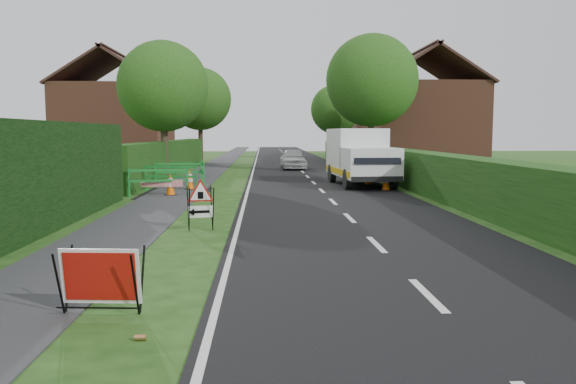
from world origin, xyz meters
name	(u,v)px	position (x,y,z in m)	size (l,w,h in m)	color
ground	(249,258)	(0.00, 0.00, 0.00)	(120.00, 120.00, 0.00)	#1C3F12
road_surface	(291,161)	(2.50, 35.00, 0.00)	(6.00, 90.00, 0.02)	black
footpath	(223,161)	(-3.00, 35.00, 0.01)	(2.00, 90.00, 0.02)	#2D2D30
hedge_west_far	(170,173)	(-5.00, 22.00, 0.00)	(1.00, 24.00, 1.80)	#14380F
hedge_east	(397,181)	(6.50, 16.00, 0.00)	(1.20, 50.00, 1.50)	#14380F
house_west	(116,123)	(-10.00, 30.00, 2.90)	(7.50, 7.40, 7.88)	brown
house_east_a	(421,123)	(11.00, 28.00, 2.90)	(7.50, 7.40, 7.88)	brown
house_east_b	(390,126)	(12.00, 42.00, 2.90)	(7.50, 7.40, 7.88)	brown
tree_nw	(163,87)	(-4.60, 18.00, 4.48)	(4.40, 4.40, 6.70)	#2D2116
tree_ne	(372,81)	(6.40, 22.00, 5.17)	(5.20, 5.20, 7.79)	#2D2116
tree_fw	(200,99)	(-4.60, 34.00, 4.83)	(4.80, 4.80, 7.24)	#2D2116
tree_fe	(335,110)	(6.40, 38.00, 4.22)	(4.20, 4.20, 6.33)	#2D2116
red_rect_sign	(100,278)	(-1.73, -3.12, 0.47)	(1.00, 0.66, 0.82)	black
triangle_sign	(199,201)	(-1.20, 2.79, 0.69)	(0.82, 0.82, 1.00)	black
works_van	(360,155)	(4.38, 13.89, 1.28)	(2.42, 5.43, 2.42)	silver
traffic_cone_0	(386,181)	(5.02, 11.62, 0.39)	(0.38, 0.38, 0.79)	black
traffic_cone_1	(369,176)	(4.79, 14.05, 0.39)	(0.38, 0.38, 0.79)	black
traffic_cone_2	(373,172)	(5.47, 16.49, 0.39)	(0.38, 0.38, 0.79)	black
traffic_cone_3	(170,185)	(-3.07, 10.22, 0.39)	(0.38, 0.38, 0.79)	black
traffic_cone_4	(190,180)	(-2.65, 12.30, 0.39)	(0.38, 0.38, 0.79)	black
ped_barrier_0	(158,178)	(-3.46, 10.03, 0.63)	(2.09, 0.73, 1.00)	#167B2A
ped_barrier_1	(171,174)	(-3.34, 12.02, 0.63)	(2.09, 0.67, 1.00)	#167B2A
ped_barrier_2	(179,171)	(-3.35, 14.24, 0.63)	(2.08, 0.48, 1.00)	#167B2A
ped_barrier_3	(202,169)	(-2.46, 15.10, 0.63)	(0.68, 2.09, 1.00)	#167B2A
redwhite_plank	(162,196)	(-3.36, 10.12, 0.00)	(1.50, 0.04, 0.25)	red
litter_can	(140,341)	(-1.08, -4.00, 0.00)	(0.07, 0.07, 0.12)	#BF7F4C
hatchback_car	(293,159)	(2.09, 24.76, 0.64)	(1.52, 3.78, 1.29)	silver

